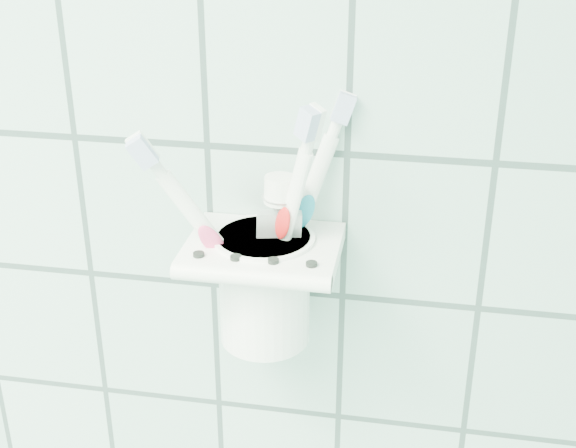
# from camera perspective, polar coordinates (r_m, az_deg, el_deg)

# --- Properties ---
(holder_bracket) EXTENTS (0.13, 0.10, 0.04)m
(holder_bracket) POSITION_cam_1_polar(r_m,az_deg,el_deg) (0.67, -1.75, -1.89)
(holder_bracket) COLOR white
(holder_bracket) RESTS_ON wall_back
(cup) EXTENTS (0.09, 0.09, 0.10)m
(cup) POSITION_cam_1_polar(r_m,az_deg,el_deg) (0.69, -1.69, -4.27)
(cup) COLOR white
(cup) RESTS_ON holder_bracket
(toothbrush_pink) EXTENTS (0.10, 0.05, 0.21)m
(toothbrush_pink) POSITION_cam_1_polar(r_m,az_deg,el_deg) (0.66, -0.52, 0.59)
(toothbrush_pink) COLOR white
(toothbrush_pink) RESTS_ON cup
(toothbrush_blue) EXTENTS (0.07, 0.04, 0.22)m
(toothbrush_blue) POSITION_cam_1_polar(r_m,az_deg,el_deg) (0.67, -1.94, 1.06)
(toothbrush_blue) COLOR white
(toothbrush_blue) RESTS_ON cup
(toothbrush_orange) EXTENTS (0.06, 0.04, 0.22)m
(toothbrush_orange) POSITION_cam_1_polar(r_m,az_deg,el_deg) (0.67, -1.95, 1.05)
(toothbrush_orange) COLOR white
(toothbrush_orange) RESTS_ON cup
(toothpaste_tube) EXTENTS (0.04, 0.04, 0.15)m
(toothpaste_tube) POSITION_cam_1_polar(r_m,az_deg,el_deg) (0.67, -0.99, -1.58)
(toothpaste_tube) COLOR silver
(toothpaste_tube) RESTS_ON cup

